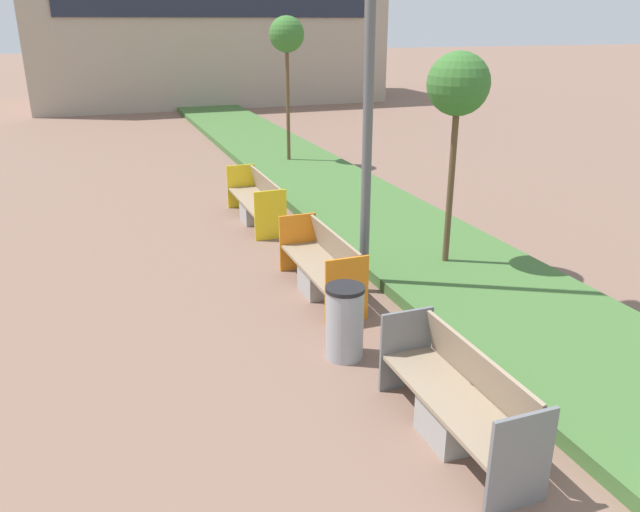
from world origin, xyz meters
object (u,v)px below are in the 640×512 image
bench_grey_frame (457,406)px  litter_bin (345,322)px  street_lamp_post (371,9)px  bench_orange_frame (322,270)px  sapling_tree_far (287,37)px  sapling_tree_near (458,87)px  bench_yellow_frame (257,204)px

bench_grey_frame → litter_bin: size_ratio=2.21×
street_lamp_post → bench_orange_frame: bearing=165.4°
sapling_tree_far → bench_grey_frame: bearing=-100.1°
bench_orange_frame → litter_bin: bearing=-102.4°
litter_bin → sapling_tree_near: (2.63, 2.04, 2.47)m
street_lamp_post → sapling_tree_near: 1.94m
bench_grey_frame → sapling_tree_near: bearing=60.4°
bench_grey_frame → sapling_tree_near: sapling_tree_near is taller
bench_yellow_frame → street_lamp_post: (0.61, -3.98, 3.63)m
sapling_tree_near → bench_grey_frame: bearing=-119.6°
sapling_tree_far → sapling_tree_near: bearing=-90.0°
bench_grey_frame → sapling_tree_near: size_ratio=0.59×
bench_yellow_frame → sapling_tree_near: bearing=-59.1°
bench_grey_frame → sapling_tree_near: 5.17m
bench_yellow_frame → litter_bin: bearing=-94.2°
street_lamp_post → sapling_tree_near: size_ratio=2.09×
litter_bin → street_lamp_post: (1.03, 1.74, 3.54)m
sapling_tree_near → litter_bin: bearing=-142.2°
sapling_tree_near → bench_yellow_frame: bearing=120.9°
bench_grey_frame → street_lamp_post: street_lamp_post is taller
bench_orange_frame → sapling_tree_near: bearing=3.6°
bench_orange_frame → sapling_tree_far: (2.21, 8.64, 3.10)m
bench_orange_frame → sapling_tree_near: sapling_tree_near is taller
bench_grey_frame → bench_yellow_frame: (0.00, 7.58, 0.01)m
bench_yellow_frame → street_lamp_post: street_lamp_post is taller
bench_orange_frame → bench_yellow_frame: bearing=90.0°
litter_bin → street_lamp_post: bearing=59.4°
bench_grey_frame → sapling_tree_far: bearing=79.9°
litter_bin → bench_yellow_frame: bearing=85.8°
sapling_tree_far → bench_orange_frame: bearing=-104.3°
street_lamp_post → sapling_tree_far: 8.96m
sapling_tree_near → sapling_tree_far: 8.52m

